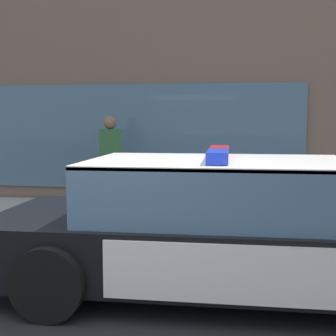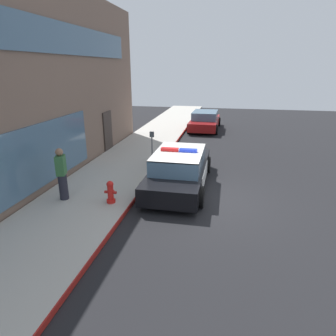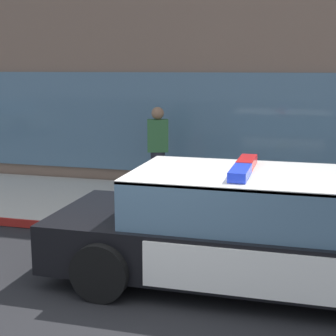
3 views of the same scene
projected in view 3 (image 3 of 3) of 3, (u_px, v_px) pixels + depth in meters
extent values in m
plane|color=black|center=(121.00, 316.00, 5.47)|extent=(48.00, 48.00, 0.00)
cube|color=#B2ADA3|center=(199.00, 209.00, 9.29)|extent=(48.00, 3.15, 0.15)
cube|color=maroon|center=(177.00, 237.00, 7.78)|extent=(28.80, 0.04, 0.14)
cube|color=#7A6051|center=(212.00, 33.00, 15.78)|extent=(21.26, 11.27, 7.26)
cube|color=slate|center=(52.00, 120.00, 11.49)|extent=(12.76, 0.08, 2.10)
cube|color=black|center=(258.00, 244.00, 6.21)|extent=(5.07, 1.89, 0.60)
cube|color=silver|center=(120.00, 220.00, 6.63)|extent=(1.43, 1.83, 0.05)
cube|color=silver|center=(257.00, 221.00, 7.13)|extent=(2.13, 0.04, 0.51)
cube|color=silver|center=(240.00, 273.00, 5.34)|extent=(2.13, 0.04, 0.51)
cube|color=yellow|center=(257.00, 221.00, 7.15)|extent=(0.22, 0.01, 0.26)
cube|color=slate|center=(243.00, 198.00, 6.15)|extent=(2.64, 1.69, 0.60)
cube|color=silver|center=(243.00, 174.00, 6.10)|extent=(2.64, 1.69, 0.04)
cube|color=red|center=(247.00, 162.00, 6.40)|extent=(0.20, 0.64, 0.11)
cube|color=blue|center=(240.00, 173.00, 5.76)|extent=(0.20, 0.64, 0.11)
cylinder|color=black|center=(149.00, 224.00, 7.55)|extent=(0.68, 0.22, 0.68)
cylinder|color=black|center=(100.00, 272.00, 5.78)|extent=(0.68, 0.22, 0.68)
cylinder|color=red|center=(134.00, 213.00, 8.59)|extent=(0.28, 0.28, 0.10)
cylinder|color=red|center=(134.00, 198.00, 8.54)|extent=(0.19, 0.19, 0.45)
sphere|color=red|center=(134.00, 180.00, 8.48)|extent=(0.22, 0.22, 0.22)
cylinder|color=#B21E19|center=(134.00, 176.00, 8.46)|extent=(0.06, 0.06, 0.05)
cylinder|color=#B21E19|center=(131.00, 198.00, 8.39)|extent=(0.09, 0.10, 0.09)
cylinder|color=#B21E19|center=(137.00, 194.00, 8.67)|extent=(0.09, 0.10, 0.09)
cylinder|color=#B21E19|center=(143.00, 199.00, 8.50)|extent=(0.10, 0.12, 0.12)
cylinder|color=#23232D|center=(158.00, 173.00, 10.03)|extent=(0.28, 0.28, 0.85)
cube|color=#336638|center=(158.00, 136.00, 9.89)|extent=(0.46, 0.37, 0.62)
sphere|color=#8C664C|center=(158.00, 113.00, 9.81)|extent=(0.24, 0.24, 0.24)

